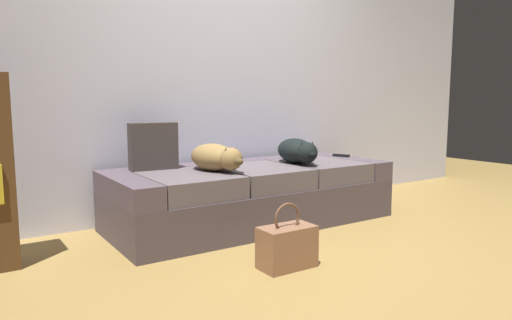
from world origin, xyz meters
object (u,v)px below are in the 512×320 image
Objects in this scene: couch at (252,195)px; handbag at (287,246)px; throw_pillow at (153,146)px; dog_dark at (297,151)px; dog_tan at (216,157)px; tv_remote at (341,155)px.

couch is 5.74× the size of handbag.
dog_dark is at bearing -16.36° from throw_pillow.
couch is 3.85× the size of dog_tan.
throw_pillow is (-0.70, 0.24, 0.40)m from couch.
dog_dark is (0.74, 0.00, 0.00)m from dog_tan.
handbag is at bearing -166.91° from tv_remote.
dog_tan is at bearing 162.58° from tv_remote.
couch is at bearing -18.92° from throw_pillow.
couch is at bearing 68.28° from handbag.
dog_tan is 1.49× the size of handbag.
dog_tan is 0.47m from throw_pillow.
handbag is (0.33, -1.17, -0.49)m from throw_pillow.
throw_pillow reaches higher than couch.
dog_tan is at bearing -179.81° from dog_dark.
dog_dark is 1.13m from throw_pillow.
couch is 0.51m from dog_dark.
dog_tan is at bearing -43.06° from throw_pillow.
dog_tan is 0.95m from handbag.
couch is 1.01m from tv_remote.
dog_dark reaches higher than dog_tan.
tv_remote is 1.70m from handbag.
dog_dark is 1.69× the size of throw_pillow.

